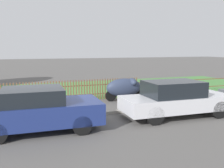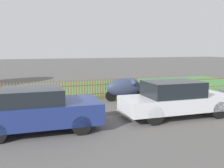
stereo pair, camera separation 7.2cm
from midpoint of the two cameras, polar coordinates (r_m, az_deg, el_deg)
name	(u,v)px [view 2 (the right image)]	position (r m, az deg, el deg)	size (l,w,h in m)	color
ground_plane	(35,121)	(9.80, -16.91, -8.19)	(120.00, 120.00, 0.00)	#565451
kerb_stone	(35,119)	(9.88, -16.96, -7.70)	(32.84, 0.20, 0.12)	#9E998E
grass_strip	(30,92)	(16.45, -18.20, -1.71)	(32.84, 7.45, 0.01)	#477F3D
park_fence	(31,93)	(12.70, -17.77, -2.00)	(32.84, 0.05, 1.10)	brown
parked_car_black_saloon	(38,109)	(8.53, -16.39, -5.51)	(4.03, 2.00, 1.43)	navy
parked_car_navy_estate	(176,99)	(10.19, 14.59, -3.25)	(4.53, 1.82, 1.43)	silver
covered_motorcycle	(125,87)	(13.00, 3.15, -0.73)	(2.00, 0.86, 1.16)	black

